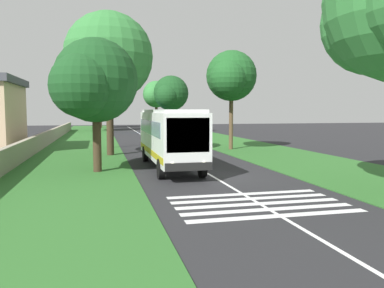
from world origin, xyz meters
TOP-DOWN VIEW (x-y plane):
  - ground at (0.00, 0.00)m, footprint 160.00×160.00m
  - grass_verge_left at (15.00, 8.20)m, footprint 120.00×8.00m
  - grass_verge_right at (15.00, -8.20)m, footprint 120.00×8.00m
  - centre_line at (15.00, 0.00)m, footprint 110.00×0.16m
  - coach_bus at (3.79, 1.80)m, footprint 11.16×2.62m
  - zebra_crossing at (-6.48, 0.00)m, footprint 4.05×6.80m
  - trailing_car_0 at (23.82, -1.76)m, footprint 4.30×1.78m
  - trailing_car_1 at (32.94, -1.84)m, footprint 4.30×1.78m
  - trailing_minibus_0 at (43.73, -1.81)m, footprint 6.00×2.14m
  - roadside_tree_left_0 at (11.90, 5.41)m, footprint 8.26×7.10m
  - roadside_tree_left_1 at (3.12, 6.43)m, footprint 6.30×5.00m
  - roadside_tree_left_2 at (51.31, 6.37)m, footprint 8.09×6.77m
  - roadside_tree_left_3 at (63.20, 6.11)m, footprint 8.86×7.27m
  - roadside_tree_right_0 at (42.76, -5.24)m, footprint 7.01×5.78m
  - roadside_tree_right_2 at (13.94, -5.72)m, footprint 5.95×4.71m
  - roadside_tree_right_3 at (62.04, -5.52)m, footprint 7.18×5.69m
  - utility_pole at (17.89, 5.28)m, footprint 0.24×1.40m
  - roadside_wall at (20.00, 11.60)m, footprint 70.00×0.40m

SIDE VIEW (x-z plane):
  - ground at x=0.00m, z-range 0.00..0.00m
  - zebra_crossing at x=-6.48m, z-range 0.00..0.01m
  - centre_line at x=15.00m, z-range 0.00..0.01m
  - grass_verge_left at x=15.00m, z-range 0.00..0.04m
  - grass_verge_right at x=15.00m, z-range 0.00..0.04m
  - trailing_car_0 at x=23.82m, z-range -0.05..1.38m
  - trailing_car_1 at x=32.94m, z-range -0.05..1.38m
  - roadside_wall at x=20.00m, z-range 0.04..1.48m
  - trailing_minibus_0 at x=43.73m, z-range 0.28..2.81m
  - coach_bus at x=3.79m, z-range 0.28..4.01m
  - utility_pole at x=17.89m, z-range 0.18..7.43m
  - roadside_tree_left_1 at x=3.12m, z-range 1.33..9.19m
  - roadside_tree_left_2 at x=51.31m, z-range 1.10..10.35m
  - roadside_tree_right_0 at x=42.76m, z-range 1.67..11.05m
  - roadside_tree_right_2 at x=13.94m, z-range 2.12..11.31m
  - roadside_tree_right_3 at x=62.04m, z-range 1.97..11.92m
  - roadside_tree_left_3 at x=63.20m, z-range 1.81..13.06m
  - roadside_tree_left_0 at x=11.90m, z-range 2.06..13.57m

